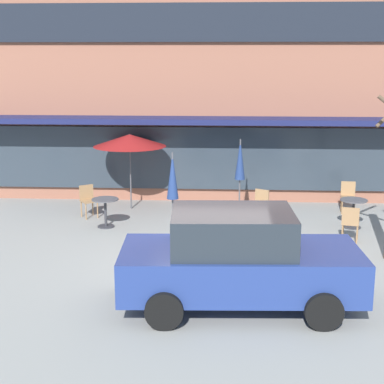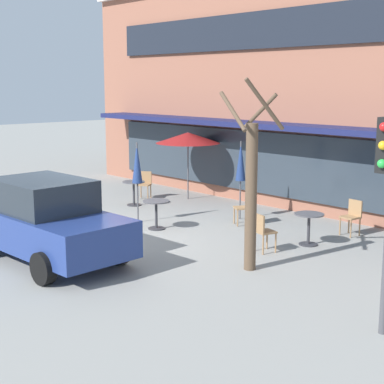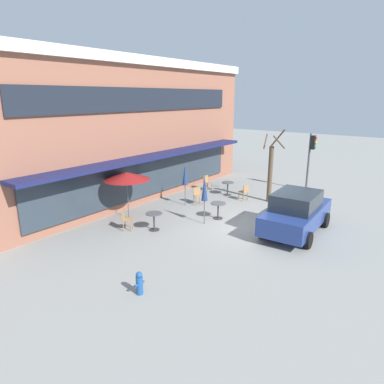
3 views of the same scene
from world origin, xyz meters
The scene contains 16 objects.
ground_plane centered at (0.00, 0.00, 0.00)m, with size 80.00×80.00×0.00m, color gray.
building_facade centered at (0.00, 9.97, 3.71)m, with size 17.50×9.10×7.41m.
cafe_table_near_wall centered at (3.63, 3.28, 0.52)m, with size 0.70×0.70×0.76m.
cafe_table_streetside centered at (0.00, 1.60, 0.52)m, with size 0.70×0.70×0.76m.
cafe_table_by_tree centered at (-2.83, 2.99, 0.52)m, with size 0.70×0.70×0.76m.
patio_umbrella_green_folded centered at (-0.95, 1.71, 1.63)m, with size 0.28×0.28×2.20m.
patio_umbrella_cream_folded centered at (0.69, 4.07, 1.63)m, with size 0.28×0.28×2.20m.
patio_umbrella_corner_open centered at (-2.47, 4.94, 2.02)m, with size 2.10×2.10×2.20m.
cafe_chair_0 centered at (1.23, 3.67, 0.53)m, with size 0.55×0.55×0.89m.
cafe_chair_1 centered at (-3.52, 3.96, 0.53)m, with size 0.56×0.56×0.89m.
cafe_chair_2 centered at (3.80, 4.84, 0.53)m, with size 0.44×0.44×0.89m.
cafe_chair_3 centered at (3.29, 2.01, 0.53)m, with size 0.49×0.49×0.89m.
parked_sedan centered at (0.53, -1.87, 0.88)m, with size 4.28×2.17×1.76m.
street_tree centered at (3.95, 0.87, 1.70)m, with size 1.16×1.05×3.88m.
traffic_light_pole centered at (7.42, -0.06, 2.30)m, with size 0.26×0.44×3.40m.
fire_hydrant centered at (-6.66, -0.02, 0.35)m, with size 0.36×0.20×0.71m.
Camera 3 is at (-12.71, -6.45, 5.51)m, focal length 32.00 mm.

